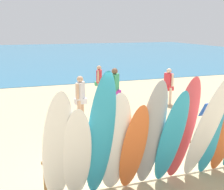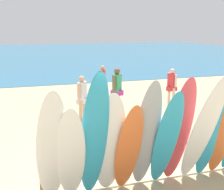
# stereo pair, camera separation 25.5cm
# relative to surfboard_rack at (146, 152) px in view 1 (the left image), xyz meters

# --- Properties ---
(ground) EXTENTS (60.00, 60.00, 0.00)m
(ground) POSITION_rel_surfboard_rack_xyz_m (0.00, 14.00, -0.56)
(ground) COLOR tan
(ocean_water) EXTENTS (60.00, 40.00, 0.02)m
(ocean_water) POSITION_rel_surfboard_rack_xyz_m (0.00, 30.60, -0.55)
(ocean_water) COLOR teal
(ocean_water) RESTS_ON ground
(surfboard_rack) EXTENTS (4.36, 0.07, 0.68)m
(surfboard_rack) POSITION_rel_surfboard_rack_xyz_m (0.00, 0.00, 0.00)
(surfboard_rack) COLOR brown
(surfboard_rack) RESTS_ON ground
(surfboard_white_0) EXTENTS (0.59, 0.96, 2.27)m
(surfboard_white_0) POSITION_rel_surfboard_rack_xyz_m (-1.93, -0.65, 0.58)
(surfboard_white_0) COLOR white
(surfboard_white_0) RESTS_ON ground
(surfboard_white_1) EXTENTS (0.58, 0.86, 1.96)m
(surfboard_white_1) POSITION_rel_surfboard_rack_xyz_m (-1.62, -0.63, 0.42)
(surfboard_white_1) COLOR white
(surfboard_white_1) RESTS_ON ground
(surfboard_teal_2) EXTENTS (0.52, 0.94, 2.54)m
(surfboard_teal_2) POSITION_rel_surfboard_rack_xyz_m (-1.21, -0.69, 0.71)
(surfboard_teal_2) COLOR #289EC6
(surfboard_teal_2) RESTS_ON ground
(surfboard_white_3) EXTENTS (0.64, 0.82, 2.15)m
(surfboard_white_3) POSITION_rel_surfboard_rack_xyz_m (-0.90, -0.59, 0.52)
(surfboard_white_3) COLOR white
(surfboard_white_3) RESTS_ON ground
(surfboard_orange_4) EXTENTS (0.51, 0.77, 1.91)m
(surfboard_orange_4) POSITION_rel_surfboard_rack_xyz_m (-0.55, -0.62, 0.40)
(surfboard_orange_4) COLOR orange
(surfboard_orange_4) RESTS_ON ground
(surfboard_grey_5) EXTENTS (0.57, 0.97, 2.34)m
(surfboard_grey_5) POSITION_rel_surfboard_rack_xyz_m (-0.21, -0.65, 0.61)
(surfboard_grey_5) COLOR #999EA3
(surfboard_grey_5) RESTS_ON ground
(surfboard_teal_6) EXTENTS (0.52, 0.99, 2.15)m
(surfboard_teal_6) POSITION_rel_surfboard_rack_xyz_m (0.17, -0.71, 0.52)
(surfboard_teal_6) COLOR #289EC6
(surfboard_teal_6) RESTS_ON ground
(surfboard_red_7) EXTENTS (0.54, 0.81, 2.33)m
(surfboard_red_7) POSITION_rel_surfboard_rack_xyz_m (0.51, -0.57, 0.61)
(surfboard_red_7) COLOR #D13D42
(surfboard_red_7) RESTS_ON ground
(surfboard_white_8) EXTENTS (0.58, 1.09, 2.39)m
(surfboard_white_8) POSITION_rel_surfboard_rack_xyz_m (0.92, -0.76, 0.64)
(surfboard_white_8) COLOR white
(surfboard_white_8) RESTS_ON ground
(surfboard_teal_9) EXTENTS (0.51, 0.71, 2.06)m
(surfboard_teal_9) POSITION_rel_surfboard_rack_xyz_m (1.26, -0.58, 0.47)
(surfboard_teal_9) COLOR #289EC6
(surfboard_teal_9) RESTS_ON ground
(beachgoer_near_rack) EXTENTS (0.39, 0.51, 1.48)m
(beachgoer_near_rack) POSITION_rel_surfboard_rack_xyz_m (1.02, 7.11, 0.30)
(beachgoer_near_rack) COLOR tan
(beachgoer_near_rack) RESTS_ON ground
(beachgoer_by_water) EXTENTS (0.39, 0.57, 1.52)m
(beachgoer_by_water) POSITION_rel_surfboard_rack_xyz_m (3.44, 5.13, 0.32)
(beachgoer_by_water) COLOR beige
(beachgoer_by_water) RESTS_ON ground
(beachgoer_strolling) EXTENTS (0.41, 0.51, 1.57)m
(beachgoer_strolling) POSITION_rel_surfboard_rack_xyz_m (-0.50, 4.15, 0.35)
(beachgoer_strolling) COLOR tan
(beachgoer_strolling) RESTS_ON ground
(beachgoer_midbeach) EXTENTS (0.44, 0.51, 1.68)m
(beachgoer_midbeach) POSITION_rel_surfboard_rack_xyz_m (0.96, 4.79, 0.41)
(beachgoer_midbeach) COLOR brown
(beachgoer_midbeach) RESTS_ON ground
(beach_chair_blue) EXTENTS (0.57, 0.78, 0.80)m
(beach_chair_blue) POSITION_rel_surfboard_rack_xyz_m (3.35, 2.18, -0.14)
(beach_chair_blue) COLOR #B7B7BC
(beach_chair_blue) RESTS_ON ground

